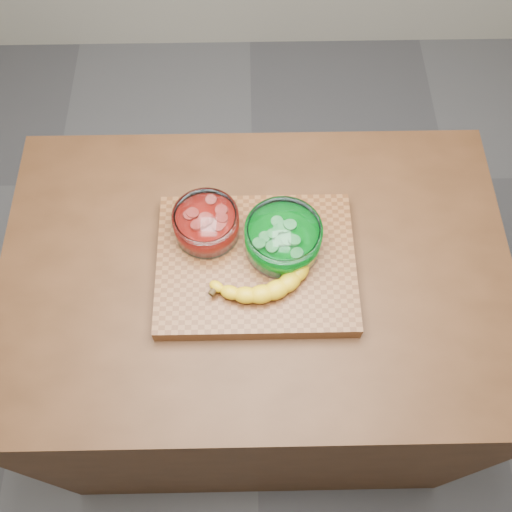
{
  "coord_description": "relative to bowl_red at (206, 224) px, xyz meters",
  "views": [
    {
      "loc": [
        -0.01,
        -0.59,
        2.08
      ],
      "look_at": [
        0.0,
        0.0,
        0.96
      ],
      "focal_mm": 40.0,
      "sensor_mm": 36.0,
      "label": 1
    }
  ],
  "objects": [
    {
      "name": "bowl_green",
      "position": [
        0.17,
        -0.04,
        0.0
      ],
      "size": [
        0.17,
        0.17,
        0.08
      ],
      "color": "white",
      "rests_on": "cutting_board"
    },
    {
      "name": "banana",
      "position": [
        0.13,
        -0.11,
        -0.02
      ],
      "size": [
        0.27,
        0.18,
        0.04
      ],
      "primitive_type": null,
      "color": "gold",
      "rests_on": "cutting_board"
    },
    {
      "name": "counter",
      "position": [
        0.11,
        -0.08,
        -0.52
      ],
      "size": [
        1.2,
        0.8,
        0.9
      ],
      "primitive_type": "cube",
      "color": "#472915",
      "rests_on": "ground"
    },
    {
      "name": "cutting_board",
      "position": [
        0.11,
        -0.08,
        -0.05
      ],
      "size": [
        0.45,
        0.35,
        0.04
      ],
      "primitive_type": "cube",
      "color": "brown",
      "rests_on": "counter"
    },
    {
      "name": "bowl_red",
      "position": [
        0.0,
        0.0,
        0.0
      ],
      "size": [
        0.15,
        0.15,
        0.07
      ],
      "color": "white",
      "rests_on": "cutting_board"
    },
    {
      "name": "ground",
      "position": [
        0.11,
        -0.08,
        -0.97
      ],
      "size": [
        3.5,
        3.5,
        0.0
      ],
      "primitive_type": "plane",
      "color": "#58595D",
      "rests_on": "ground"
    }
  ]
}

